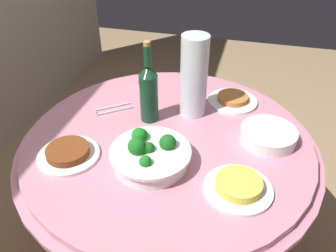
{
  "coord_description": "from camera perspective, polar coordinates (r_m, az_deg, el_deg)",
  "views": [
    {
      "loc": [
        -0.99,
        -0.26,
        1.53
      ],
      "look_at": [
        0.0,
        0.0,
        0.79
      ],
      "focal_mm": 35.66,
      "sensor_mm": 36.0,
      "label": 1
    }
  ],
  "objects": [
    {
      "name": "wine_bottle",
      "position": [
        1.32,
        -3.33,
        5.87
      ],
      "size": [
        0.07,
        0.07,
        0.34
      ],
      "color": "#113A21",
      "rests_on": "buffet_table"
    },
    {
      "name": "label_placard_front",
      "position": [
        1.6,
        -4.86,
        7.42
      ],
      "size": [
        0.05,
        0.02,
        0.05
      ],
      "color": "white",
      "rests_on": "buffet_table"
    },
    {
      "name": "serving_tongs",
      "position": [
        1.46,
        -9.54,
        2.88
      ],
      "size": [
        0.13,
        0.15,
        0.01
      ],
      "color": "silver",
      "rests_on": "buffet_table"
    },
    {
      "name": "food_plate_peanuts",
      "position": [
        1.52,
        10.96,
        4.44
      ],
      "size": [
        0.22,
        0.22,
        0.03
      ],
      "color": "white",
      "rests_on": "buffet_table"
    },
    {
      "name": "food_plate_stir_fry",
      "position": [
        1.24,
        -16.69,
        -4.46
      ],
      "size": [
        0.22,
        0.22,
        0.04
      ],
      "color": "white",
      "rests_on": "buffet_table"
    },
    {
      "name": "plate_stack",
      "position": [
        1.31,
        16.77,
        -1.5
      ],
      "size": [
        0.21,
        0.21,
        0.05
      ],
      "color": "white",
      "rests_on": "buffet_table"
    },
    {
      "name": "buffet_table",
      "position": [
        1.54,
        0.0,
        -12.61
      ],
      "size": [
        1.16,
        1.16,
        0.74
      ],
      "color": "maroon",
      "rests_on": "ground_plane"
    },
    {
      "name": "food_plate_fried_egg",
      "position": [
        1.09,
        11.95,
        -10.06
      ],
      "size": [
        0.22,
        0.22,
        0.04
      ],
      "color": "white",
      "rests_on": "buffet_table"
    },
    {
      "name": "decorative_fruit_vase",
      "position": [
        1.36,
        4.39,
        7.77
      ],
      "size": [
        0.11,
        0.11,
        0.34
      ],
      "color": "silver",
      "rests_on": "buffet_table"
    },
    {
      "name": "broccoli_bowl",
      "position": [
        1.15,
        -3.12,
        -4.88
      ],
      "size": [
        0.28,
        0.28,
        0.11
      ],
      "color": "white",
      "rests_on": "buffet_table"
    },
    {
      "name": "ground_plane",
      "position": [
        1.84,
        0.0,
        -20.4
      ],
      "size": [
        6.0,
        6.0,
        0.0
      ],
      "primitive_type": "plane",
      "color": "#9E7F5B"
    }
  ]
}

